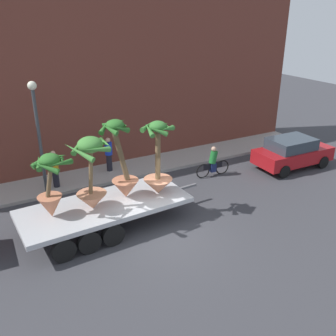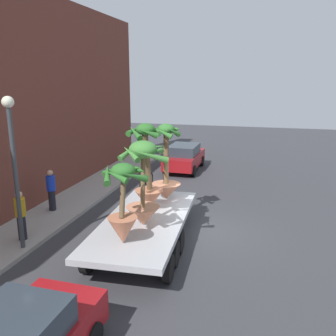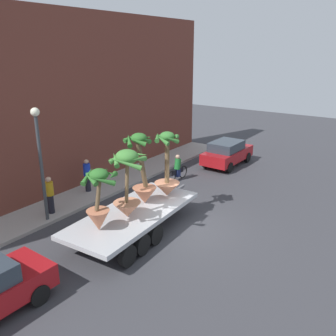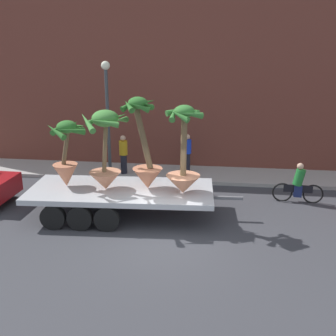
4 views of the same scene
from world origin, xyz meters
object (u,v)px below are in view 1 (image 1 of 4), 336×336
Objects in this scene: cyclist at (213,163)px; street_lamp at (37,124)px; potted_palm_middle at (91,176)px; pedestrian_far_left at (55,168)px; potted_palm_front at (122,170)px; flatbed_trailer at (99,211)px; pedestrian_near_gate at (109,154)px; potted_palm_rear at (158,168)px; parked_car at (292,152)px; potted_palm_extra at (51,188)px.

street_lamp reaches higher than cyclist.
potted_palm_middle is 4.40m from pedestrian_far_left.
potted_palm_middle is 1.29m from potted_palm_front.
street_lamp is (-1.15, 3.73, 2.45)m from flatbed_trailer.
pedestrian_far_left reaches higher than flatbed_trailer.
street_lamp reaches higher than pedestrian_near_gate.
potted_palm_rear reaches higher than cyclist.
pedestrian_far_left is at bearing 164.42° from parked_car.
cyclist is at bearing 17.35° from flatbed_trailer.
parked_car is 2.38× the size of pedestrian_near_gate.
pedestrian_far_left reaches higher than parked_car.
flatbed_trailer is 10.65m from parked_car.
potted_palm_extra reaches higher than flatbed_trailer.
flatbed_trailer is 5.14m from pedestrian_near_gate.
potted_palm_middle is 1.40m from potted_palm_extra.
street_lamp reaches higher than potted_palm_middle.
potted_palm_rear is 1.35m from potted_palm_front.
pedestrian_far_left is (-7.08, 2.09, 0.37)m from cyclist.
potted_palm_front is at bearing -175.19° from parked_car.
potted_palm_front is 1.80× the size of pedestrian_near_gate.
potted_palm_middle is 1.56× the size of pedestrian_far_left.
potted_palm_front is 1.35× the size of potted_palm_extra.
potted_palm_front reaches higher than potted_palm_middle.
flatbed_trailer is 4.61m from street_lamp.
potted_palm_middle is at bearing -162.39° from cyclist.
potted_palm_front reaches higher than cyclist.
flatbed_trailer is at bearing -170.97° from potted_palm_front.
parked_car is 12.31m from street_lamp.
pedestrian_near_gate is (-0.25, 4.82, -1.01)m from potted_palm_rear.
potted_palm_middle reaches higher than flatbed_trailer.
potted_palm_extra is 1.24× the size of cyclist.
street_lamp is (-3.52, 3.86, 1.18)m from potted_palm_rear.
parked_car is at bearing 7.62° from potted_palm_rear.
potted_palm_rear is at bearing -12.84° from potted_palm_front.
street_lamp is (-2.21, 3.56, 1.10)m from potted_palm_front.
potted_palm_middle is 1.17× the size of potted_palm_extra.
flatbed_trailer is 1.50m from potted_palm_middle.
parked_car is at bearing -15.58° from pedestrian_far_left.
pedestrian_far_left is (-2.75, -0.58, 0.00)m from pedestrian_near_gate.
pedestrian_near_gate is at bearing 16.31° from street_lamp.
parked_car reaches higher than cyclist.
street_lamp is at bearing 107.21° from flatbed_trailer.
potted_palm_middle reaches higher than pedestrian_near_gate.
cyclist is 0.45× the size of parked_car.
potted_palm_front is 4.76m from pedestrian_near_gate.
pedestrian_near_gate reaches higher than parked_car.
parked_car is (9.55, 0.80, -1.30)m from potted_palm_front.
potted_palm_front is at bearing 167.16° from potted_palm_rear.
potted_palm_middle is at bearing -115.87° from pedestrian_near_gate.
cyclist is at bearing -31.66° from pedestrian_near_gate.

